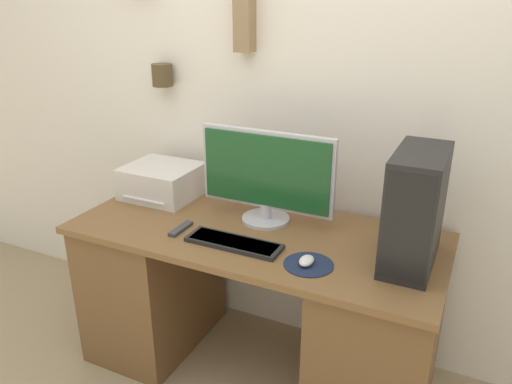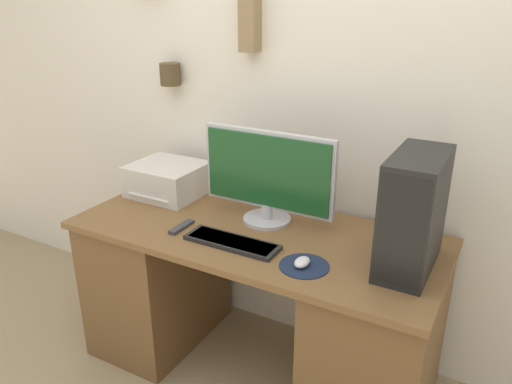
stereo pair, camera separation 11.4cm
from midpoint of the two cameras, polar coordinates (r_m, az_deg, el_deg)
wall_back at (r=2.36m, az=5.96°, el=13.13°), size 6.40×0.15×2.87m
desk at (r=2.37m, az=1.32°, el=-12.32°), size 1.62×0.71×0.75m
monitor at (r=2.19m, az=2.93°, el=1.91°), size 0.62×0.22×0.42m
keyboard at (r=2.06m, az=-1.18°, el=-5.76°), size 0.41×0.13×0.02m
mousepad at (r=1.93m, az=7.24°, el=-8.41°), size 0.19×0.19×0.00m
mouse at (r=1.92m, az=7.00°, el=-7.98°), size 0.05×0.08×0.03m
computer_tower at (r=1.92m, az=19.17°, el=-2.30°), size 0.18×0.38×0.44m
printer at (r=2.57m, az=-8.84°, el=1.42°), size 0.35×0.32×0.16m
remote_control at (r=2.21m, az=-7.05°, el=-3.99°), size 0.03×0.15×0.02m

